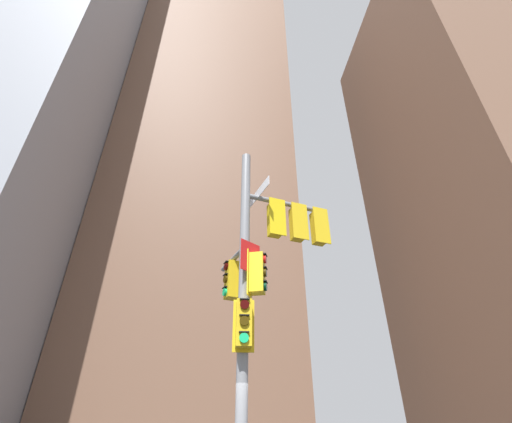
% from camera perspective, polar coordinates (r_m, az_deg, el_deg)
% --- Properties ---
extents(building_tower_left, '(12.45, 12.45, 50.91)m').
position_cam_1_polar(building_tower_left, '(34.26, -32.68, 18.82)').
color(building_tower_left, '#9399A3').
rests_on(building_tower_left, ground).
extents(building_tower_right, '(12.96, 12.96, 32.20)m').
position_cam_1_polar(building_tower_right, '(27.87, 34.96, 5.93)').
color(building_tower_right, brown).
rests_on(building_tower_right, ground).
extents(building_mid_block, '(14.63, 14.63, 44.85)m').
position_cam_1_polar(building_mid_block, '(34.92, -8.14, 5.12)').
color(building_mid_block, brown).
rests_on(building_mid_block, ground).
extents(signal_pole_assembly, '(3.04, 2.20, 8.67)m').
position_cam_1_polar(signal_pole_assembly, '(8.92, 0.93, -9.74)').
color(signal_pole_assembly, gray).
rests_on(signal_pole_assembly, ground).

